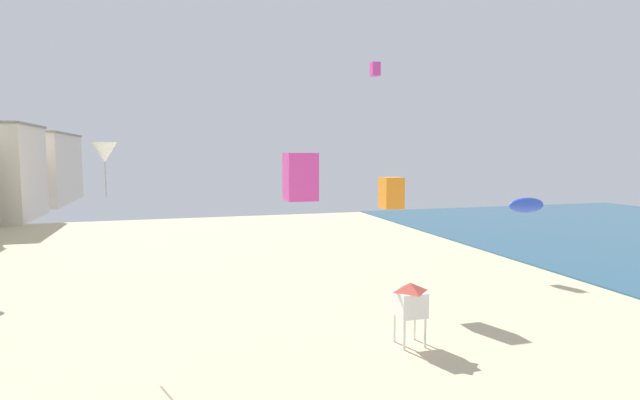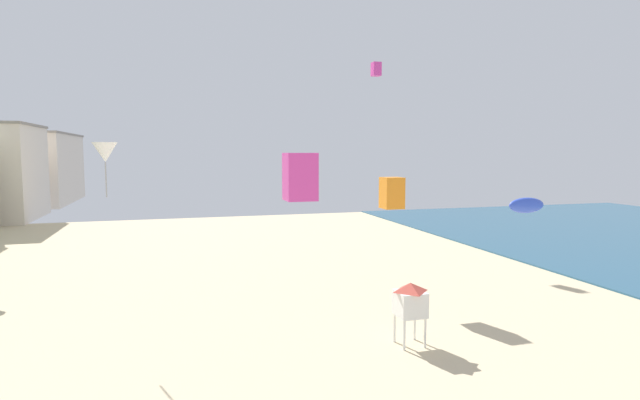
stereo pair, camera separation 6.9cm
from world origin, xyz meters
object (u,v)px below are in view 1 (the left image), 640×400
(lifeguard_stand, at_px, (410,300))
(kite_white_delta, at_px, (105,152))
(kite_magenta_box_2, at_px, (375,69))
(kite_blue_parafoil, at_px, (526,205))
(kite_orange_box, at_px, (391,193))
(kite_magenta_box, at_px, (300,177))

(lifeguard_stand, bearing_deg, kite_white_delta, 148.69)
(kite_white_delta, relative_size, kite_magenta_box_2, 2.16)
(kite_blue_parafoil, xyz_separation_m, kite_orange_box, (-0.54, 9.78, -0.32))
(lifeguard_stand, distance_m, kite_magenta_box_2, 25.33)
(kite_magenta_box_2, distance_m, kite_blue_parafoil, 26.13)
(kite_white_delta, distance_m, kite_magenta_box, 9.67)
(lifeguard_stand, relative_size, kite_magenta_box_2, 2.34)
(kite_blue_parafoil, bearing_deg, kite_magenta_box, 164.13)
(kite_magenta_box, height_order, kite_blue_parafoil, kite_magenta_box)
(lifeguard_stand, xyz_separation_m, kite_magenta_box_2, (7.06, 20.82, 12.59))
(lifeguard_stand, relative_size, kite_white_delta, 1.08)
(kite_magenta_box_2, xyz_separation_m, kite_orange_box, (-5.06, -14.51, -8.82))
(lifeguard_stand, xyz_separation_m, kite_white_delta, (-11.72, 5.39, 5.88))
(kite_magenta_box, bearing_deg, kite_orange_box, 48.20)
(kite_magenta_box_2, bearing_deg, kite_magenta_box, -118.24)
(kite_orange_box, bearing_deg, lifeguard_stand, -107.66)
(kite_white_delta, xyz_separation_m, kite_magenta_box_2, (18.79, 15.43, 6.70))
(kite_orange_box, bearing_deg, kite_magenta_box, -131.80)
(kite_magenta_box, bearing_deg, kite_magenta_box_2, 61.76)
(kite_white_delta, relative_size, kite_magenta_box, 1.47)
(lifeguard_stand, relative_size, kite_magenta_box, 1.59)
(lifeguard_stand, height_order, kite_orange_box, kite_orange_box)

